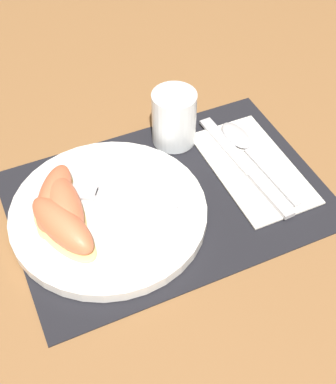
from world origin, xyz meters
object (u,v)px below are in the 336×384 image
(plate, at_px, (109,214))
(juice_glass, at_px, (174,121))
(fork, at_px, (102,195))
(citrus_wedge_0, at_px, (54,198))
(knife, at_px, (246,167))
(citrus_wedge_1, at_px, (65,210))
(spoon, at_px, (245,146))
(citrus_wedge_2, at_px, (62,226))

(plate, distance_m, juice_glass, 0.18)
(fork, height_order, citrus_wedge_0, citrus_wedge_0)
(knife, height_order, citrus_wedge_1, citrus_wedge_1)
(citrus_wedge_0, bearing_deg, citrus_wedge_1, -77.20)
(juice_glass, relative_size, knife, 0.38)
(knife, distance_m, spoon, 0.04)
(knife, height_order, fork, fork)
(citrus_wedge_1, distance_m, citrus_wedge_2, 0.03)
(plate, bearing_deg, juice_glass, 36.39)
(juice_glass, xyz_separation_m, citrus_wedge_0, (-0.21, -0.07, -0.01))
(spoon, relative_size, citrus_wedge_0, 1.54)
(fork, distance_m, citrus_wedge_0, 0.07)
(citrus_wedge_2, bearing_deg, citrus_wedge_1, 67.58)
(spoon, bearing_deg, knife, -118.42)
(citrus_wedge_0, bearing_deg, fork, -7.95)
(plate, xyz_separation_m, fork, (0.00, 0.03, 0.01))
(spoon, distance_m, citrus_wedge_0, 0.30)
(plate, bearing_deg, spoon, 10.12)
(spoon, bearing_deg, fork, -176.59)
(spoon, height_order, citrus_wedge_1, citrus_wedge_1)
(citrus_wedge_0, xyz_separation_m, citrus_wedge_2, (-0.00, -0.05, 0.00))
(fork, relative_size, citrus_wedge_1, 1.29)
(knife, bearing_deg, spoon, 61.58)
(knife, bearing_deg, citrus_wedge_1, 178.75)
(juice_glass, bearing_deg, spoon, -36.05)
(plate, bearing_deg, citrus_wedge_0, 149.19)
(plate, distance_m, fork, 0.03)
(spoon, height_order, citrus_wedge_0, citrus_wedge_0)
(plate, bearing_deg, knife, 1.02)
(spoon, height_order, fork, fork)
(citrus_wedge_0, distance_m, citrus_wedge_1, 0.03)
(plate, relative_size, citrus_wedge_1, 2.10)
(plate, bearing_deg, citrus_wedge_2, -166.65)
(spoon, bearing_deg, citrus_wedge_1, -173.68)
(plate, distance_m, citrus_wedge_0, 0.08)
(juice_glass, xyz_separation_m, citrus_wedge_2, (-0.21, -0.12, -0.00))
(plate, xyz_separation_m, citrus_wedge_0, (-0.06, 0.04, 0.02))
(fork, xyz_separation_m, citrus_wedge_1, (-0.06, -0.02, 0.02))
(juice_glass, distance_m, citrus_wedge_2, 0.25)
(spoon, height_order, citrus_wedge_2, citrus_wedge_2)
(juice_glass, bearing_deg, fork, -151.23)
(knife, distance_m, fork, 0.22)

